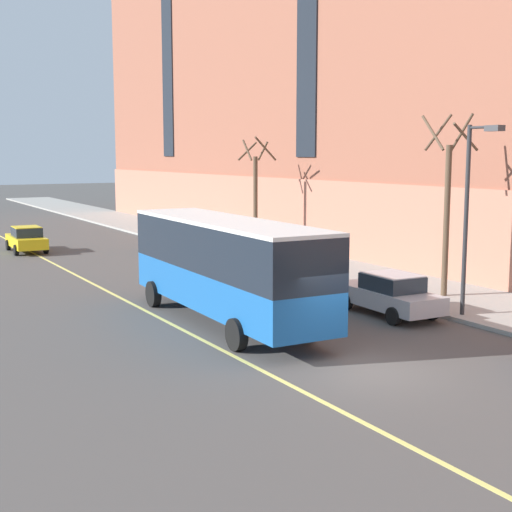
{
  "coord_description": "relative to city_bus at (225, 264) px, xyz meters",
  "views": [
    {
      "loc": [
        -11.96,
        -14.9,
        5.87
      ],
      "look_at": [
        2.28,
        9.77,
        1.8
      ],
      "focal_mm": 50.0,
      "sensor_mm": 36.0,
      "label": 1
    }
  ],
  "objects": [
    {
      "name": "sidewalk",
      "position": [
        9.93,
        -3.76,
        -2.04
      ],
      "size": [
        5.57,
        160.0,
        0.15
      ],
      "primitive_type": "cube",
      "color": "#9E9B93",
      "rests_on": "ground"
    },
    {
      "name": "taxi_cab",
      "position": [
        -1.9,
        22.43,
        -1.33
      ],
      "size": [
        2.02,
        4.39,
        1.56
      ],
      "color": "yellow",
      "rests_on": "ground"
    },
    {
      "name": "lane_centerline",
      "position": [
        -1.7,
        -3.76,
        -2.11
      ],
      "size": [
        0.16,
        140.0,
        0.01
      ],
      "primitive_type": "cube",
      "color": "#E0D66B",
      "rests_on": "ground"
    },
    {
      "name": "street_tree_mid_block",
      "position": [
        9.68,
        -0.73,
        1.79
      ],
      "size": [
        1.86,
        1.87,
        7.36
      ],
      "color": "brown",
      "rests_on": "sidewalk"
    },
    {
      "name": "ground_plane",
      "position": [
        0.69,
        -6.76,
        -2.12
      ],
      "size": [
        260.0,
        260.0,
        0.0
      ],
      "primitive_type": "plane",
      "color": "#4C4947"
    },
    {
      "name": "city_bus",
      "position": [
        0.0,
        0.0,
        0.0
      ],
      "size": [
        3.04,
        11.21,
        3.65
      ],
      "color": "#19569E",
      "rests_on": "ground"
    },
    {
      "name": "parked_car_silver_3",
      "position": [
        5.81,
        -1.85,
        -1.33
      ],
      "size": [
        2.07,
        4.62,
        1.56
      ],
      "color": "#B7B7BC",
      "rests_on": "ground"
    },
    {
      "name": "parked_car_green_4",
      "position": [
        5.97,
        9.3,
        -1.33
      ],
      "size": [
        2.04,
        4.38,
        1.56
      ],
      "color": "#23603D",
      "rests_on": "ground"
    },
    {
      "name": "parked_car_darkgray_1",
      "position": [
        5.95,
        18.5,
        -1.33
      ],
      "size": [
        2.01,
        4.41,
        1.56
      ],
      "color": "#4C4C51",
      "rests_on": "ground"
    },
    {
      "name": "street_tree_far_uptown",
      "position": [
        9.69,
        14.7,
        1.46
      ],
      "size": [
        1.95,
        1.98,
        6.75
      ],
      "color": "brown",
      "rests_on": "sidewalk"
    },
    {
      "name": "street_lamp",
      "position": [
        7.75,
        -3.85,
        2.17
      ],
      "size": [
        0.36,
        1.48,
        6.74
      ],
      "color": "#2D2D30",
      "rests_on": "sidewalk"
    },
    {
      "name": "fire_hydrant",
      "position": [
        7.65,
        14.38,
        -1.62
      ],
      "size": [
        0.42,
        0.24,
        0.72
      ],
      "color": "red",
      "rests_on": "sidewalk"
    }
  ]
}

